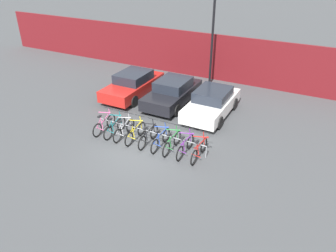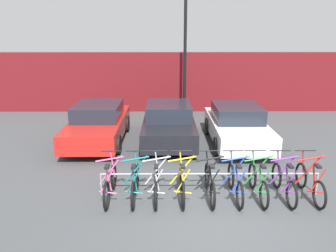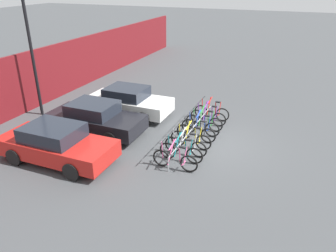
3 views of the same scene
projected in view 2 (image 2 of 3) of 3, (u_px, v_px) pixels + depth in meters
ground_plane at (213, 208)px, 7.46m from camera, size 120.00×120.00×0.00m
hoarding_wall at (187, 82)px, 16.18m from camera, size 36.00×0.16×2.92m
bike_rack at (210, 176)px, 7.97m from camera, size 5.35×0.04×0.57m
bicycle_pink at (110, 183)px, 7.84m from camera, size 0.68×1.71×1.05m
bicycle_teal at (135, 183)px, 7.84m from camera, size 0.68×1.71×1.05m
bicycle_silver at (157, 183)px, 7.85m from camera, size 0.68×1.71×1.05m
bicycle_yellow at (182, 183)px, 7.85m from camera, size 0.68×1.71×1.05m
bicycle_black at (210, 183)px, 7.86m from camera, size 0.68×1.71×1.05m
bicycle_blue at (235, 183)px, 7.86m from camera, size 0.68×1.71×1.05m
bicycle_green at (258, 183)px, 7.86m from camera, size 0.68×1.71×1.05m
bicycle_purple at (284, 183)px, 7.87m from camera, size 0.68×1.71×1.05m
bicycle_red at (310, 183)px, 7.87m from camera, size 0.68×1.71×1.05m
car_red at (98, 123)px, 11.82m from camera, size 1.91×4.35×1.40m
car_black at (169, 123)px, 11.86m from camera, size 1.91×4.18×1.40m
car_white at (237, 125)px, 11.58m from camera, size 1.91×4.12×1.40m
lamp_post at (185, 28)px, 14.50m from camera, size 0.24×0.44×7.31m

